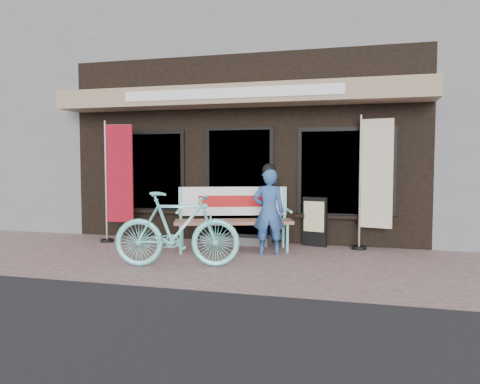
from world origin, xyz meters
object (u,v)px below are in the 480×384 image
(bench, at_px, (233,213))
(menu_stand, at_px, (315,221))
(nobori_red, at_px, (117,180))
(nobori_cream, at_px, (374,181))
(bicycle, at_px, (177,229))
(person, at_px, (269,210))

(bench, relative_size, menu_stand, 2.31)
(bench, xyz_separation_m, menu_stand, (1.35, 0.70, -0.18))
(bench, bearing_deg, nobori_red, 157.57)
(bench, height_order, nobori_cream, nobori_cream)
(nobori_cream, bearing_deg, menu_stand, -175.00)
(bicycle, height_order, nobori_red, nobori_red)
(person, relative_size, bicycle, 0.82)
(person, height_order, bicycle, person)
(bench, height_order, person, person)
(person, height_order, nobori_red, nobori_red)
(nobori_red, bearing_deg, bench, -8.36)
(bicycle, bearing_deg, nobori_cream, -67.53)
(bench, xyz_separation_m, nobori_red, (-2.34, 0.15, 0.55))
(person, distance_m, menu_stand, 1.19)
(nobori_red, xyz_separation_m, nobori_cream, (4.71, 0.41, 0.02))
(nobori_cream, relative_size, menu_stand, 2.61)
(nobori_cream, distance_m, menu_stand, 1.28)
(bench, relative_size, bicycle, 1.13)
(bicycle, height_order, nobori_cream, nobori_cream)
(bench, distance_m, nobori_cream, 2.50)
(nobori_cream, bearing_deg, nobori_red, -161.79)
(bench, relative_size, person, 1.37)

